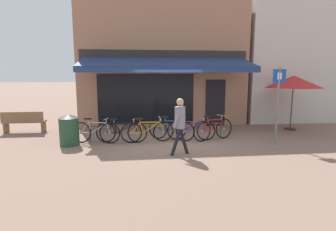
{
  "coord_description": "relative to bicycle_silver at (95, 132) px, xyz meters",
  "views": [
    {
      "loc": [
        -1.1,
        -9.15,
        2.31
      ],
      "look_at": [
        -0.18,
        -1.09,
        1.05
      ],
      "focal_mm": 28.0,
      "sensor_mm": 36.0,
      "label": 1
    }
  ],
  "objects": [
    {
      "name": "bicycle_black",
      "position": [
        0.88,
        0.01,
        -0.02
      ],
      "size": [
        1.78,
        0.52,
        0.84
      ],
      "rotation": [
        -0.09,
        0.0,
        -0.14
      ],
      "color": "black",
      "rests_on": "ground_plane"
    },
    {
      "name": "shop_front",
      "position": [
        2.67,
        4.1,
        2.5
      ],
      "size": [
        7.65,
        4.97,
        5.78
      ],
      "color": "#9E7056",
      "rests_on": "ground_plane"
    },
    {
      "name": "bicycle_red",
      "position": [
        4.12,
        -0.02,
        0.01
      ],
      "size": [
        1.63,
        0.77,
        0.88
      ],
      "rotation": [
        -0.04,
        0.0,
        0.39
      ],
      "color": "black",
      "rests_on": "ground_plane"
    },
    {
      "name": "ground_plane",
      "position": [
        2.58,
        0.21,
        -0.39
      ],
      "size": [
        160.0,
        160.0,
        0.0
      ],
      "primitive_type": "plane",
      "color": "#846656"
    },
    {
      "name": "cafe_parasol",
      "position": [
        7.91,
        1.35,
        1.63
      ],
      "size": [
        2.26,
        2.26,
        2.29
      ],
      "color": "#4C3D2D",
      "rests_on": "ground_plane"
    },
    {
      "name": "park_bench",
      "position": [
        -3.09,
        1.95,
        0.07
      ],
      "size": [
        1.6,
        0.45,
        0.87
      ],
      "rotation": [
        0.0,
        0.0,
        -0.01
      ],
      "color": "brown",
      "rests_on": "ground_plane"
    },
    {
      "name": "bike_rack_rail",
      "position": [
        2.14,
        0.23,
        0.1
      ],
      "size": [
        4.8,
        0.04,
        0.57
      ],
      "color": "#47494F",
      "rests_on": "ground_plane"
    },
    {
      "name": "neighbour_building",
      "position": [
        10.4,
        4.62,
        2.79
      ],
      "size": [
        7.41,
        4.0,
        6.35
      ],
      "color": "beige",
      "rests_on": "ground_plane"
    },
    {
      "name": "bicycle_purple",
      "position": [
        3.34,
        0.06,
        -0.03
      ],
      "size": [
        1.72,
        0.52,
        0.82
      ],
      "rotation": [
        -0.07,
        0.0,
        -0.17
      ],
      "color": "black",
      "rests_on": "ground_plane"
    },
    {
      "name": "parking_sign",
      "position": [
        6.05,
        -0.81,
        1.17
      ],
      "size": [
        0.44,
        0.07,
        2.55
      ],
      "color": "slate",
      "rests_on": "ground_plane"
    },
    {
      "name": "bicycle_silver",
      "position": [
        0.0,
        0.0,
        0.0
      ],
      "size": [
        1.71,
        0.52,
        0.87
      ],
      "rotation": [
        -0.04,
        0.0,
        -0.19
      ],
      "color": "black",
      "rests_on": "ground_plane"
    },
    {
      "name": "pedestrian_adult",
      "position": [
        2.66,
        -1.61,
        0.64
      ],
      "size": [
        0.58,
        0.48,
        1.67
      ],
      "rotation": [
        0.0,
        0.0,
        -0.1
      ],
      "color": "black",
      "rests_on": "ground_plane"
    },
    {
      "name": "litter_bin",
      "position": [
        -0.81,
        -0.18,
        0.13
      ],
      "size": [
        0.64,
        0.64,
        1.04
      ],
      "color": "#23472D",
      "rests_on": "ground_plane"
    },
    {
      "name": "bicycle_blue",
      "position": [
        2.63,
        0.16,
        -0.01
      ],
      "size": [
        1.58,
        0.83,
        0.84
      ],
      "rotation": [
        -0.05,
        0.0,
        -0.46
      ],
      "color": "black",
      "rests_on": "ground_plane"
    },
    {
      "name": "bicycle_orange",
      "position": [
        1.77,
        -0.13,
        0.0
      ],
      "size": [
        1.84,
        0.52,
        0.89
      ],
      "rotation": [
        0.13,
        0.0,
        0.1
      ],
      "color": "black",
      "rests_on": "ground_plane"
    }
  ]
}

